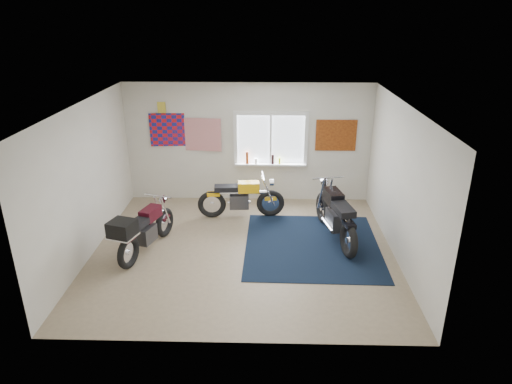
{
  "coord_description": "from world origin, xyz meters",
  "views": [
    {
      "loc": [
        0.44,
        -7.41,
        4.17
      ],
      "look_at": [
        0.23,
        0.4,
        1.02
      ],
      "focal_mm": 32.0,
      "sensor_mm": 36.0,
      "label": 1
    }
  ],
  "objects_px": {
    "black_chrome_bike": "(336,216)",
    "maroon_tourer": "(142,230)",
    "navy_rug": "(312,245)",
    "yellow_triumph": "(241,199)"
  },
  "relations": [
    {
      "from": "black_chrome_bike",
      "to": "maroon_tourer",
      "type": "distance_m",
      "value": 3.62
    },
    {
      "from": "black_chrome_bike",
      "to": "maroon_tourer",
      "type": "relative_size",
      "value": 1.15
    },
    {
      "from": "black_chrome_bike",
      "to": "navy_rug",
      "type": "bearing_deg",
      "value": 113.25
    },
    {
      "from": "navy_rug",
      "to": "black_chrome_bike",
      "type": "relative_size",
      "value": 1.24
    },
    {
      "from": "black_chrome_bike",
      "to": "maroon_tourer",
      "type": "height_order",
      "value": "black_chrome_bike"
    },
    {
      "from": "yellow_triumph",
      "to": "maroon_tourer",
      "type": "height_order",
      "value": "yellow_triumph"
    },
    {
      "from": "navy_rug",
      "to": "black_chrome_bike",
      "type": "bearing_deg",
      "value": 35.25
    },
    {
      "from": "black_chrome_bike",
      "to": "maroon_tourer",
      "type": "bearing_deg",
      "value": 89.49
    },
    {
      "from": "navy_rug",
      "to": "black_chrome_bike",
      "type": "distance_m",
      "value": 0.73
    },
    {
      "from": "navy_rug",
      "to": "maroon_tourer",
      "type": "xyz_separation_m",
      "value": [
        -3.09,
        -0.4,
        0.48
      ]
    }
  ]
}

